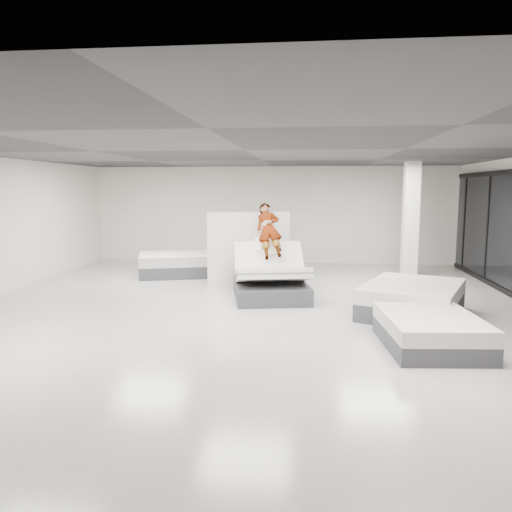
% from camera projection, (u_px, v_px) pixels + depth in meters
% --- Properties ---
extents(room, '(14.00, 14.04, 3.20)m').
position_uv_depth(room, '(245.00, 234.00, 9.74)').
color(room, beige).
rests_on(room, ground).
extents(hero_bed, '(1.97, 2.38, 1.34)m').
position_uv_depth(hero_bed, '(270.00, 280.00, 11.30)').
color(hero_bed, '#3D3D42').
rests_on(hero_bed, floor).
extents(person, '(0.82, 1.49, 1.25)m').
position_uv_depth(person, '(269.00, 241.00, 11.51)').
color(person, slate).
rests_on(person, hero_bed).
extents(remote, '(0.08, 0.15, 0.08)m').
position_uv_depth(remote, '(280.00, 250.00, 11.21)').
color(remote, black).
rests_on(remote, person).
extents(divider_panel, '(2.04, 0.59, 1.89)m').
position_uv_depth(divider_panel, '(249.00, 250.00, 12.55)').
color(divider_panel, silver).
rests_on(divider_panel, floor).
extents(flat_bed_right_far, '(2.43, 2.73, 0.62)m').
position_uv_depth(flat_bed_right_far, '(412.00, 299.00, 9.81)').
color(flat_bed_right_far, '#3D3D42').
rests_on(flat_bed_right_far, floor).
extents(flat_bed_right_near, '(1.57, 1.99, 0.51)m').
position_uv_depth(flat_bed_right_near, '(430.00, 331.00, 7.78)').
color(flat_bed_right_near, '#3D3D42').
rests_on(flat_bed_right_near, floor).
extents(flat_bed_left_far, '(2.65, 2.28, 0.62)m').
position_uv_depth(flat_bed_left_far, '(180.00, 264.00, 14.36)').
color(flat_bed_left_far, '#3D3D42').
rests_on(flat_bed_left_far, floor).
extents(column, '(0.40, 0.40, 3.20)m').
position_uv_depth(column, '(410.00, 220.00, 13.73)').
color(column, silver).
rests_on(column, floor).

